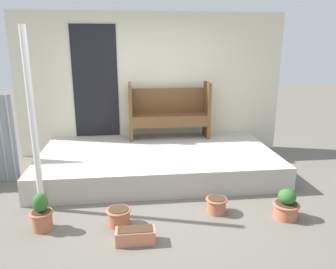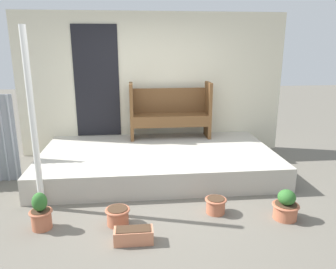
# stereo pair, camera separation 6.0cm
# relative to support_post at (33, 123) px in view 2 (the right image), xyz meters

# --- Properties ---
(ground_plane) EXTENTS (24.00, 24.00, 0.00)m
(ground_plane) POSITION_rel_support_post_xyz_m (1.45, 0.07, -1.12)
(ground_plane) COLOR #666056
(porch_slab) EXTENTS (3.72, 2.07, 0.37)m
(porch_slab) POSITION_rel_support_post_xyz_m (1.57, 1.10, -0.94)
(porch_slab) COLOR #B7B2A5
(porch_slab) RESTS_ON ground_plane
(house_wall) EXTENTS (4.92, 0.08, 2.60)m
(house_wall) POSITION_rel_support_post_xyz_m (1.53, 2.16, 0.18)
(house_wall) COLOR beige
(house_wall) RESTS_ON ground_plane
(support_post) EXTENTS (0.08, 0.08, 2.25)m
(support_post) POSITION_rel_support_post_xyz_m (0.00, 0.00, 0.00)
(support_post) COLOR white
(support_post) RESTS_ON ground_plane
(bench) EXTENTS (1.45, 0.40, 1.01)m
(bench) POSITION_rel_support_post_xyz_m (1.86, 1.87, -0.24)
(bench) COLOR brown
(bench) RESTS_ON porch_slab
(flower_pot_left) EXTENTS (0.26, 0.26, 0.44)m
(flower_pot_left) POSITION_rel_support_post_xyz_m (0.13, -0.50, -0.93)
(flower_pot_left) COLOR #B76647
(flower_pot_left) RESTS_ON ground_plane
(flower_pot_middle) EXTENTS (0.29, 0.29, 0.20)m
(flower_pot_middle) POSITION_rel_support_post_xyz_m (0.99, -0.49, -1.01)
(flower_pot_middle) COLOR #B76647
(flower_pot_middle) RESTS_ON ground_plane
(flower_pot_right) EXTENTS (0.27, 0.27, 0.20)m
(flower_pot_right) POSITION_rel_support_post_xyz_m (2.18, -0.35, -1.01)
(flower_pot_right) COLOR #B76647
(flower_pot_right) RESTS_ON ground_plane
(flower_pot_far_right) EXTENTS (0.32, 0.32, 0.37)m
(flower_pot_far_right) POSITION_rel_support_post_xyz_m (2.98, -0.57, -0.96)
(flower_pot_far_right) COLOR #B76647
(flower_pot_far_right) RESTS_ON ground_plane
(planter_box_rect) EXTENTS (0.41, 0.18, 0.16)m
(planter_box_rect) POSITION_rel_support_post_xyz_m (1.17, -0.88, -1.04)
(planter_box_rect) COLOR tan
(planter_box_rect) RESTS_ON ground_plane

